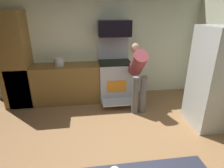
{
  "coord_description": "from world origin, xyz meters",
  "views": [
    {
      "loc": [
        -0.32,
        -2.25,
        2.07
      ],
      "look_at": [
        0.03,
        0.3,
        1.05
      ],
      "focal_mm": 29.59,
      "sensor_mm": 36.0,
      "label": 1
    }
  ],
  "objects_px": {
    "oven_range": "(115,79)",
    "person_cook": "(138,72)",
    "microwave": "(114,28)",
    "refrigerator": "(219,79)",
    "stock_pot": "(59,62)"
  },
  "relations": [
    {
      "from": "oven_range",
      "to": "person_cook",
      "type": "bearing_deg",
      "value": -56.52
    },
    {
      "from": "microwave",
      "to": "stock_pot",
      "type": "relative_size",
      "value": 3.35
    },
    {
      "from": "microwave",
      "to": "oven_range",
      "type": "bearing_deg",
      "value": -90.0
    },
    {
      "from": "oven_range",
      "to": "stock_pot",
      "type": "xyz_separation_m",
      "value": [
        -1.29,
        0.01,
        0.48
      ]
    },
    {
      "from": "microwave",
      "to": "refrigerator",
      "type": "distance_m",
      "value": 2.38
    },
    {
      "from": "oven_range",
      "to": "person_cook",
      "type": "xyz_separation_m",
      "value": [
        0.4,
        -0.61,
        0.35
      ]
    },
    {
      "from": "microwave",
      "to": "person_cook",
      "type": "height_order",
      "value": "microwave"
    },
    {
      "from": "refrigerator",
      "to": "oven_range",
      "type": "bearing_deg",
      "value": 140.99
    },
    {
      "from": "oven_range",
      "to": "stock_pot",
      "type": "distance_m",
      "value": 1.37
    },
    {
      "from": "microwave",
      "to": "person_cook",
      "type": "xyz_separation_m",
      "value": [
        0.4,
        -0.7,
        -0.84
      ]
    },
    {
      "from": "microwave",
      "to": "refrigerator",
      "type": "bearing_deg",
      "value": -40.87
    },
    {
      "from": "oven_range",
      "to": "refrigerator",
      "type": "relative_size",
      "value": 0.82
    },
    {
      "from": "refrigerator",
      "to": "stock_pot",
      "type": "bearing_deg",
      "value": 155.02
    },
    {
      "from": "oven_range",
      "to": "microwave",
      "type": "relative_size",
      "value": 2.06
    },
    {
      "from": "microwave",
      "to": "person_cook",
      "type": "distance_m",
      "value": 1.17
    }
  ]
}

